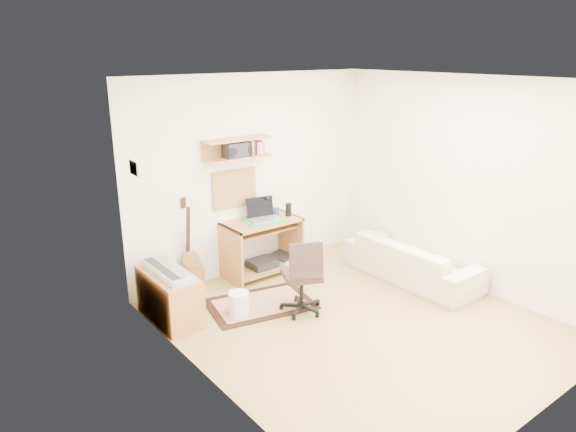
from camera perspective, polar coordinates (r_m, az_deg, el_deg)
floor at (r=5.97m, az=7.48°, el=-11.41°), size 3.60×4.00×0.01m
ceiling at (r=5.24m, az=8.64°, el=14.44°), size 3.60×4.00×0.01m
back_wall at (r=6.96m, az=-3.86°, el=4.48°), size 3.60×0.01×2.60m
left_wall at (r=4.41m, az=-8.68°, el=-3.55°), size 0.01×4.00×2.60m
right_wall at (r=6.83m, az=18.71°, el=3.33°), size 0.01×4.00×2.60m
wall_shelf at (r=6.61m, az=-5.46°, el=7.28°), size 0.90×0.25×0.26m
cork_board at (r=6.81m, az=-5.81°, el=3.01°), size 0.64×0.03×0.49m
wall_photo at (r=5.61m, az=-16.31°, el=5.00°), size 0.02×0.20×0.15m
desk at (r=6.97m, az=-2.83°, el=-3.43°), size 1.00×0.55×0.75m
laptop at (r=6.80m, az=-2.61°, el=0.66°), size 0.44×0.44×0.29m
speaker at (r=7.01m, az=0.05°, el=0.72°), size 0.08×0.08×0.18m
desk_lamp at (r=7.03m, az=-2.16°, el=1.21°), size 0.10×0.10×0.29m
pencil_cup at (r=7.08m, az=-1.27°, el=0.56°), size 0.07×0.07×0.10m
boombox at (r=6.61m, az=-5.34°, el=7.11°), size 0.39×0.18×0.20m
rug at (r=6.31m, az=-3.01°, el=-9.45°), size 1.35×1.05×0.02m
task_chair at (r=5.97m, az=1.48°, el=-6.36°), size 0.61×0.61×0.91m
cabinet at (r=6.02m, az=-12.72°, el=-8.46°), size 0.40×0.90×0.55m
music_keyboard at (r=5.89m, az=-12.92°, el=-5.74°), size 0.26×0.83×0.07m
guitar at (r=6.54m, az=-10.50°, el=-3.14°), size 0.34×0.24×1.18m
waste_basket at (r=6.03m, az=-5.32°, el=-9.46°), size 0.28×0.28×0.28m
printer at (r=7.34m, az=-0.40°, el=-4.73°), size 0.51×0.45×0.16m
sofa at (r=7.01m, az=13.30°, el=-3.99°), size 0.53×1.81×0.71m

